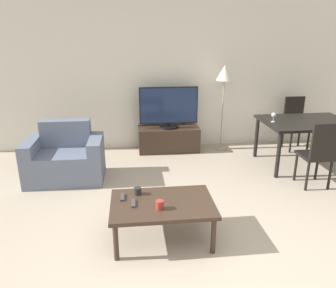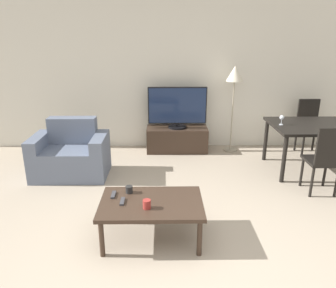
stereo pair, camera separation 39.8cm
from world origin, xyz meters
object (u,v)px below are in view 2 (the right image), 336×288
(wine_glass_left, at_px, (282,118))
(cup_white_near, at_px, (147,204))
(floor_lamp, at_px, (235,79))
(remote_primary, at_px, (122,201))
(coffee_table, at_px, (151,206))
(dining_chair_far, at_px, (309,124))
(dining_table, at_px, (317,130))
(armchair, at_px, (71,155))
(tv, at_px, (177,108))
(tv_stand, at_px, (177,139))
(cup_colored_far, at_px, (129,189))
(dining_chair_near, at_px, (325,157))
(remote_secondary, at_px, (113,195))

(wine_glass_left, bearing_deg, cup_white_near, -135.63)
(floor_lamp, relative_size, remote_primary, 10.09)
(coffee_table, bearing_deg, wine_glass_left, 42.95)
(dining_chair_far, xyz_separation_m, remote_primary, (-2.97, -2.56, -0.09))
(dining_table, distance_m, dining_chair_far, 0.85)
(armchair, bearing_deg, dining_chair_far, 13.20)
(dining_table, xyz_separation_m, cup_white_near, (-2.48, -1.88, -0.19))
(tv, distance_m, floor_lamp, 1.08)
(tv_stand, distance_m, cup_colored_far, 2.56)
(dining_chair_far, relative_size, cup_colored_far, 12.37)
(remote_primary, bearing_deg, dining_chair_near, 21.00)
(remote_primary, xyz_separation_m, cup_colored_far, (0.05, 0.21, 0.03))
(cup_white_near, bearing_deg, coffee_table, 73.20)
(dining_chair_near, relative_size, remote_primary, 6.27)
(dining_chair_near, height_order, cup_white_near, dining_chair_near)
(remote_primary, relative_size, cup_white_near, 1.69)
(tv, relative_size, dining_chair_near, 1.09)
(dining_chair_near, relative_size, floor_lamp, 0.62)
(cup_colored_far, relative_size, wine_glass_left, 0.52)
(coffee_table, bearing_deg, floor_lamp, 63.23)
(remote_primary, distance_m, cup_colored_far, 0.21)
(tv_stand, relative_size, remote_primary, 7.18)
(armchair, xyz_separation_m, coffee_table, (1.25, -1.64, 0.07))
(armchair, xyz_separation_m, tv_stand, (1.62, 1.03, -0.09))
(floor_lamp, xyz_separation_m, remote_secondary, (-1.74, -2.52, -0.85))
(dining_chair_far, distance_m, cup_white_near, 3.82)
(coffee_table, height_order, dining_chair_near, dining_chair_near)
(cup_white_near, bearing_deg, tv, 81.65)
(coffee_table, distance_m, cup_colored_far, 0.32)
(tv_stand, xyz_separation_m, tv, (0.00, -0.00, 0.58))
(dining_chair_far, distance_m, cup_colored_far, 3.75)
(wine_glass_left, bearing_deg, remote_secondary, -144.72)
(remote_secondary, height_order, cup_white_near, cup_white_near)
(tv, bearing_deg, armchair, -147.63)
(tv_stand, bearing_deg, cup_white_near, -98.35)
(dining_chair_far, xyz_separation_m, wine_glass_left, (-0.79, -0.80, 0.32))
(tv, distance_m, cup_colored_far, 2.56)
(remote_secondary, xyz_separation_m, cup_colored_far, (0.16, 0.06, 0.03))
(dining_table, relative_size, cup_white_near, 15.24)
(dining_table, xyz_separation_m, dining_chair_near, (-0.24, -0.80, -0.14))
(cup_white_near, bearing_deg, dining_chair_near, 25.70)
(dining_chair_far, relative_size, remote_secondary, 6.27)
(armchair, xyz_separation_m, cup_white_near, (1.21, -1.76, 0.16))
(tv, xyz_separation_m, cup_colored_far, (-0.61, -2.47, -0.33))
(dining_table, distance_m, floor_lamp, 1.55)
(dining_table, relative_size, remote_primary, 9.04)
(dining_chair_near, xyz_separation_m, wine_glass_left, (-0.32, 0.80, 0.32))
(tv_stand, distance_m, remote_primary, 2.76)
(dining_table, relative_size, remote_secondary, 9.04)
(floor_lamp, distance_m, remote_primary, 3.23)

